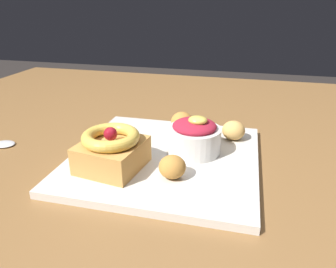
# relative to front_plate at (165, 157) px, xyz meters

# --- Properties ---
(dining_table) EXTENTS (1.44, 0.98, 0.73)m
(dining_table) POSITION_rel_front_plate_xyz_m (0.04, 0.13, -0.09)
(dining_table) COLOR brown
(dining_table) RESTS_ON ground_plane
(front_plate) EXTENTS (0.30, 0.30, 0.01)m
(front_plate) POSITION_rel_front_plate_xyz_m (0.00, 0.00, 0.00)
(front_plate) COLOR silver
(front_plate) RESTS_ON dining_table
(cake_slice) EXTENTS (0.10, 0.10, 0.07)m
(cake_slice) POSITION_rel_front_plate_xyz_m (-0.07, -0.06, 0.04)
(cake_slice) COLOR #C68E47
(cake_slice) RESTS_ON front_plate
(berry_ramekin) EXTENTS (0.09, 0.09, 0.07)m
(berry_ramekin) POSITION_rel_front_plate_xyz_m (0.04, 0.02, 0.03)
(berry_ramekin) COLOR white
(berry_ramekin) RESTS_ON front_plate
(fritter_front) EXTENTS (0.04, 0.04, 0.03)m
(fritter_front) POSITION_rel_front_plate_xyz_m (0.03, -0.07, 0.02)
(fritter_front) COLOR #BC7F38
(fritter_front) RESTS_ON front_plate
(fritter_middle) EXTENTS (0.04, 0.04, 0.04)m
(fritter_middle) POSITION_rel_front_plate_xyz_m (0.01, 0.11, 0.02)
(fritter_middle) COLOR #BC7F38
(fritter_middle) RESTS_ON front_plate
(fritter_back) EXTENTS (0.04, 0.04, 0.04)m
(fritter_back) POSITION_rel_front_plate_xyz_m (0.10, 0.09, 0.02)
(fritter_back) COLOR tan
(fritter_back) RESTS_ON front_plate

